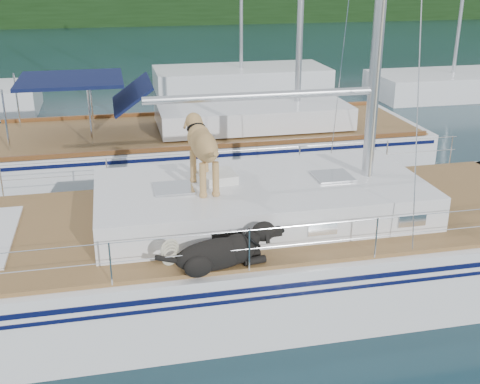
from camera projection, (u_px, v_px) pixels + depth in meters
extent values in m
plane|color=black|center=(213.00, 288.00, 10.04)|extent=(120.00, 120.00, 0.00)
cube|color=#595147|center=(121.00, 17.00, 51.95)|extent=(92.00, 1.00, 1.20)
cube|color=white|center=(213.00, 261.00, 9.86)|extent=(12.00, 3.80, 1.40)
cube|color=olive|center=(212.00, 220.00, 9.60)|extent=(11.52, 3.50, 0.06)
cube|color=white|center=(261.00, 199.00, 9.65)|extent=(5.20, 2.50, 0.55)
cylinder|color=silver|center=(262.00, 96.00, 9.05)|extent=(3.60, 0.12, 0.12)
cylinder|color=silver|center=(234.00, 232.00, 7.80)|extent=(10.56, 0.01, 0.01)
cylinder|color=silver|center=(195.00, 153.00, 10.98)|extent=(10.56, 0.01, 0.01)
cube|color=#1F31C5|center=(142.00, 189.00, 10.75)|extent=(0.70, 0.52, 0.05)
cube|color=silver|center=(216.00, 177.00, 9.55)|extent=(0.66, 0.57, 0.15)
torus|color=beige|center=(170.00, 249.00, 7.78)|extent=(0.35, 0.23, 0.33)
cube|color=white|center=(207.00, 154.00, 15.50)|extent=(11.00, 3.50, 1.30)
cube|color=olive|center=(206.00, 130.00, 15.26)|extent=(10.56, 3.29, 0.06)
cube|color=white|center=(252.00, 114.00, 15.38)|extent=(4.80, 2.30, 0.55)
cube|color=#0D1438|center=(71.00, 80.00, 14.12)|extent=(2.40, 2.30, 0.08)
cube|color=white|center=(241.00, 81.00, 25.28)|extent=(7.20, 3.00, 1.10)
cube|color=white|center=(451.00, 86.00, 24.14)|extent=(6.40, 3.00, 1.10)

